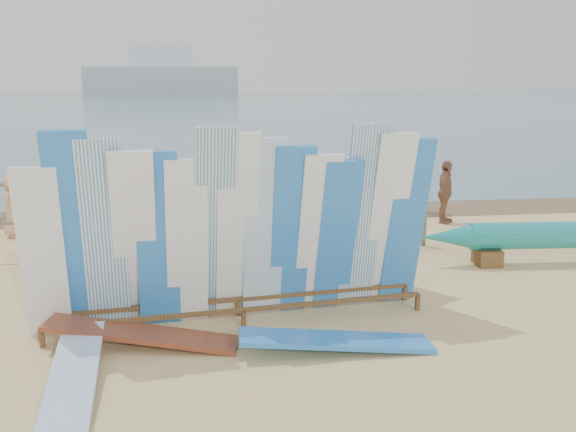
{
  "coord_description": "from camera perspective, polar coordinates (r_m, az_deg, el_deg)",
  "views": [
    {
      "loc": [
        1.22,
        -9.86,
        3.64
      ],
      "look_at": [
        2.65,
        1.07,
        1.22
      ],
      "focal_mm": 38.0,
      "sensor_mm": 36.0,
      "label": 1
    }
  ],
  "objects": [
    {
      "name": "ground",
      "position": [
        10.58,
        -13.72,
        -8.08
      ],
      "size": [
        160.0,
        160.0,
        0.0
      ],
      "primitive_type": "plane",
      "color": "#DDC07F",
      "rests_on": "ground"
    },
    {
      "name": "ocean",
      "position": [
        137.91,
        -8.09,
        10.77
      ],
      "size": [
        320.0,
        240.0,
        0.02
      ],
      "primitive_type": "cube",
      "color": "slate",
      "rests_on": "ground"
    },
    {
      "name": "wet_sand_strip",
      "position": [
        17.49,
        -11.27,
        0.15
      ],
      "size": [
        40.0,
        2.6,
        0.01
      ],
      "primitive_type": "cube",
      "color": "brown",
      "rests_on": "ground"
    },
    {
      "name": "distant_ship",
      "position": [
        190.33,
        -11.71,
        12.65
      ],
      "size": [
        45.0,
        8.0,
        14.0
      ],
      "color": "#999EA3",
      "rests_on": "ocean"
    },
    {
      "name": "fence",
      "position": [
        13.26,
        -12.52,
        -1.01
      ],
      "size": [
        12.08,
        0.08,
        0.9
      ],
      "color": "#6F5F54",
      "rests_on": "ground"
    },
    {
      "name": "main_surfboard_rack",
      "position": [
        9.22,
        -4.54,
        -1.8
      ],
      "size": [
        6.17,
        1.44,
        3.06
      ],
      "rotation": [
        0.0,
        0.0,
        0.12
      ],
      "color": "brown",
      "rests_on": "ground"
    },
    {
      "name": "side_surfboard_rack",
      "position": [
        10.68,
        4.89,
        -1.15
      ],
      "size": [
        2.26,
        1.46,
        2.54
      ],
      "rotation": [
        0.0,
        0.0,
        0.41
      ],
      "color": "brown",
      "rests_on": "ground"
    },
    {
      "name": "outrigger_canoe",
      "position": [
        13.69,
        24.82,
        -1.76
      ],
      "size": [
        6.21,
        0.9,
        0.88
      ],
      "rotation": [
        0.0,
        0.0,
        -0.06
      ],
      "color": "brown",
      "rests_on": "ground"
    },
    {
      "name": "vendor_table",
      "position": [
        11.73,
        5.75,
        -3.64
      ],
      "size": [
        1.04,
        0.82,
        1.23
      ],
      "rotation": [
        0.0,
        0.0,
        -0.19
      ],
      "color": "brown",
      "rests_on": "ground"
    },
    {
      "name": "flat_board_d",
      "position": [
        8.67,
        4.52,
        -12.45
      ],
      "size": [
        2.71,
        0.62,
        0.31
      ],
      "primitive_type": "cube",
      "rotation": [
        0.09,
        0.0,
        1.55
      ],
      "color": "blue",
      "rests_on": "ground"
    },
    {
      "name": "flat_board_b",
      "position": [
        8.13,
        -19.37,
        -14.95
      ],
      "size": [
        0.79,
        2.73,
        0.31
      ],
      "primitive_type": "cube",
      "rotation": [
        0.09,
        0.0,
        0.09
      ],
      "color": "#8EB6E4",
      "rests_on": "ground"
    },
    {
      "name": "flat_board_c",
      "position": [
        9.01,
        -13.45,
        -11.79
      ],
      "size": [
        2.75,
        1.0,
        0.38
      ],
      "primitive_type": "cube",
      "rotation": [
        0.12,
        0.0,
        1.4
      ],
      "color": "brown",
      "rests_on": "ground"
    },
    {
      "name": "beach_chair_left",
      "position": [
        14.06,
        -9.22,
        -1.72
      ],
      "size": [
        0.56,
        0.58,
        0.85
      ],
      "rotation": [
        0.0,
        0.0,
        0.06
      ],
      "color": "#AF1812",
      "rests_on": "ground"
    },
    {
      "name": "beach_chair_right",
      "position": [
        14.2,
        -10.42,
        -1.67
      ],
      "size": [
        0.74,
        0.74,
        0.82
      ],
      "rotation": [
        0.0,
        0.0,
        0.69
      ],
      "color": "#AF1812",
      "rests_on": "ground"
    },
    {
      "name": "stroller",
      "position": [
        13.99,
        -4.85,
        -1.11
      ],
      "size": [
        0.68,
        0.81,
        0.95
      ],
      "rotation": [
        0.0,
        0.0,
        -0.34
      ],
      "color": "#AF1812",
      "rests_on": "ground"
    },
    {
      "name": "beachgoer_6",
      "position": [
        15.35,
        -10.66,
        1.57
      ],
      "size": [
        0.46,
        0.83,
        1.62
      ],
      "primitive_type": "imported",
      "rotation": [
        0.0,
        0.0,
        4.6
      ],
      "color": "tan",
      "rests_on": "ground"
    },
    {
      "name": "beachgoer_4",
      "position": [
        14.41,
        -12.33,
        0.66
      ],
      "size": [
        0.98,
        0.81,
        1.56
      ],
      "primitive_type": "imported",
      "rotation": [
        0.0,
        0.0,
        5.74
      ],
      "color": "#8C6042",
      "rests_on": "ground"
    },
    {
      "name": "beachgoer_0",
      "position": [
        15.93,
        -24.21,
        0.93
      ],
      "size": [
        0.63,
        0.83,
        1.54
      ],
      "primitive_type": "imported",
      "rotation": [
        0.0,
        0.0,
        1.17
      ],
      "color": "tan",
      "rests_on": "ground"
    },
    {
      "name": "beachgoer_8",
      "position": [
        15.51,
        8.84,
        1.85
      ],
      "size": [
        0.9,
        0.65,
        1.68
      ],
      "primitive_type": "imported",
      "rotation": [
        0.0,
        0.0,
        5.92
      ],
      "color": "beige",
      "rests_on": "ground"
    },
    {
      "name": "beachgoer_5",
      "position": [
        17.24,
        -3.33,
        3.33
      ],
      "size": [
        1.8,
        0.95,
        1.85
      ],
      "primitive_type": "imported",
      "rotation": [
        0.0,
        0.0,
        6.04
      ],
      "color": "beige",
      "rests_on": "ground"
    },
    {
      "name": "beachgoer_2",
      "position": [
        14.92,
        -15.34,
        1.12
      ],
      "size": [
        0.49,
        0.85,
        1.67
      ],
      "primitive_type": "imported",
      "rotation": [
        0.0,
        0.0,
        4.59
      ],
      "color": "beige",
      "rests_on": "ground"
    },
    {
      "name": "beachgoer_10",
      "position": [
        16.47,
        14.49,
        2.18
      ],
      "size": [
        0.91,
        1.03,
        1.66
      ],
      "primitive_type": "imported",
      "rotation": [
        0.0,
        0.0,
        0.94
      ],
      "color": "#8C6042",
      "rests_on": "ground"
    },
    {
      "name": "beachgoer_9",
      "position": [
        17.62,
        12.06,
        2.84
      ],
      "size": [
        0.76,
        1.11,
        1.59
      ],
      "primitive_type": "imported",
      "rotation": [
        0.0,
        0.0,
        4.36
      ],
      "color": "tan",
      "rests_on": "ground"
    }
  ]
}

